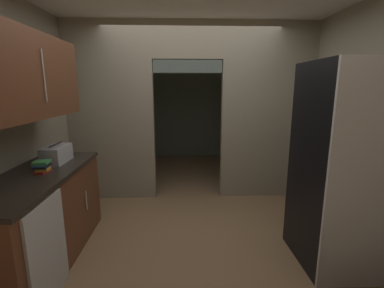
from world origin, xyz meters
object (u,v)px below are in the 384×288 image
at_px(refrigerator, 347,167).
at_px(boombox, 56,154).
at_px(dishwasher, 48,252).
at_px(book_stack, 42,167).

height_order(refrigerator, boombox, refrigerator).
relative_size(refrigerator, dishwasher, 2.27).
xyz_separation_m(boombox, book_stack, (0.02, -0.34, -0.03)).
relative_size(dishwasher, boombox, 2.24).
bearing_deg(book_stack, boombox, 93.43).
xyz_separation_m(dishwasher, boombox, (-0.27, 0.88, 0.57)).
relative_size(dishwasher, book_stack, 5.03).
bearing_deg(boombox, dishwasher, -72.70).
distance_m(boombox, book_stack, 0.35).
bearing_deg(boombox, refrigerator, -9.39).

